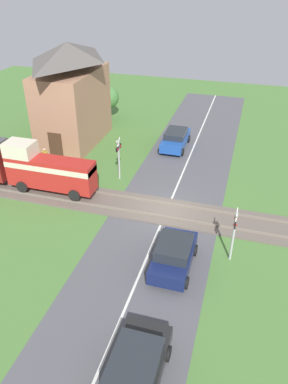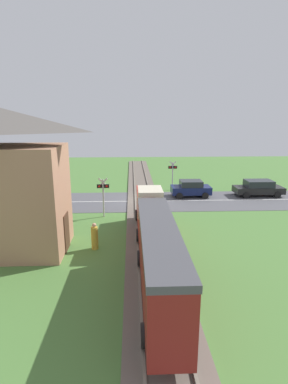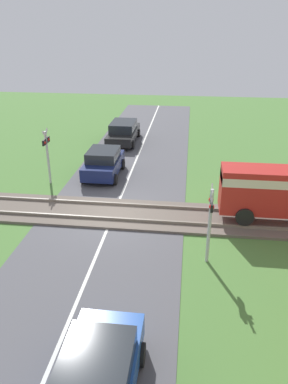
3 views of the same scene
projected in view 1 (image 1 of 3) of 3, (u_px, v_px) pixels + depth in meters
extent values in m
plane|color=#4C7A38|center=(166.00, 212.00, 22.61)|extent=(60.00, 60.00, 0.00)
cube|color=#515156|center=(166.00, 212.00, 22.60)|extent=(48.00, 6.40, 0.02)
cube|color=silver|center=(166.00, 212.00, 22.60)|extent=(48.00, 0.12, 0.00)
cube|color=#665B51|center=(166.00, 211.00, 22.58)|extent=(2.80, 48.00, 0.12)
cube|color=slate|center=(163.00, 216.00, 21.93)|extent=(0.10, 48.00, 0.12)
cube|color=slate|center=(169.00, 203.00, 23.10)|extent=(0.10, 48.00, 0.12)
cube|color=red|center=(51.00, 173.00, 23.58)|extent=(1.35, 5.73, 1.90)
cube|color=beige|center=(50.00, 165.00, 23.30)|extent=(1.37, 5.73, 0.36)
cube|color=beige|center=(20.00, 149.00, 23.31)|extent=(1.35, 1.83, 0.90)
cylinder|color=black|center=(74.00, 196.00, 23.05)|extent=(0.14, 0.76, 0.76)
cylinder|color=black|center=(84.00, 184.00, 24.23)|extent=(0.14, 0.76, 0.76)
cylinder|color=black|center=(22.00, 187.00, 23.93)|extent=(0.14, 0.76, 0.76)
cylinder|color=black|center=(34.00, 176.00, 25.10)|extent=(0.14, 0.76, 0.76)
cube|color=#141E4C|center=(174.00, 257.00, 18.24)|extent=(3.65, 1.75, 0.69)
cube|color=#23282D|center=(174.00, 247.00, 17.91)|extent=(2.01, 1.61, 0.55)
cylinder|color=black|center=(162.00, 244.00, 19.60)|extent=(0.60, 0.18, 0.60)
cylinder|color=black|center=(195.00, 250.00, 19.18)|extent=(0.60, 0.18, 0.60)
cylinder|color=black|center=(150.00, 275.00, 17.66)|extent=(0.60, 0.18, 0.60)
cylinder|color=black|center=(186.00, 283.00, 17.24)|extent=(0.60, 0.18, 0.60)
cube|color=#1E4CA8|center=(176.00, 140.00, 30.12)|extent=(4.06, 1.70, 0.70)
cube|color=#23282D|center=(176.00, 133.00, 29.82)|extent=(2.23, 1.56, 0.46)
cylinder|color=black|center=(182.00, 152.00, 29.03)|extent=(0.60, 0.18, 0.60)
cylinder|color=black|center=(161.00, 150.00, 29.44)|extent=(0.60, 0.18, 0.60)
cylinder|color=black|center=(189.00, 139.00, 31.18)|extent=(0.60, 0.18, 0.60)
cylinder|color=black|center=(169.00, 137.00, 31.59)|extent=(0.60, 0.18, 0.60)
cube|color=black|center=(133.00, 378.00, 12.99)|extent=(4.52, 1.79, 0.59)
cube|color=#23282D|center=(133.00, 368.00, 12.67)|extent=(2.49, 1.65, 0.61)
cylinder|color=black|center=(123.00, 342.00, 14.56)|extent=(0.60, 0.18, 0.60)
cylinder|color=black|center=(168.00, 354.00, 14.13)|extent=(0.60, 0.18, 0.60)
cylinder|color=#B7B7B7|center=(233.00, 237.00, 18.32)|extent=(0.12, 0.12, 2.87)
cube|color=black|center=(236.00, 222.00, 17.83)|extent=(0.90, 0.08, 0.28)
sphere|color=red|center=(235.00, 225.00, 17.61)|extent=(0.18, 0.18, 0.18)
sphere|color=red|center=(236.00, 218.00, 18.05)|extent=(0.18, 0.18, 0.18)
cube|color=silver|center=(236.00, 217.00, 17.69)|extent=(0.72, 0.04, 0.72)
cube|color=silver|center=(236.00, 217.00, 17.69)|extent=(0.72, 0.04, 0.72)
cylinder|color=#B7B7B7|center=(119.00, 160.00, 25.39)|extent=(0.12, 0.12, 2.87)
cube|color=black|center=(118.00, 148.00, 24.91)|extent=(0.90, 0.08, 0.28)
sphere|color=red|center=(120.00, 146.00, 25.13)|extent=(0.18, 0.18, 0.18)
sphere|color=red|center=(117.00, 149.00, 24.69)|extent=(0.18, 0.18, 0.18)
cube|color=silver|center=(118.00, 144.00, 24.76)|extent=(0.72, 0.04, 0.72)
cube|color=silver|center=(118.00, 144.00, 24.76)|extent=(0.72, 0.04, 0.72)
cube|color=#AD7A5B|center=(73.00, 107.00, 30.02)|extent=(6.78, 3.90, 5.86)
pyramid|color=#5B5651|center=(67.00, 52.00, 27.76)|extent=(7.32, 4.22, 1.36)
cube|color=#472D1E|center=(56.00, 146.00, 28.22)|extent=(0.06, 1.10, 2.10)
cylinder|color=gold|center=(46.00, 159.00, 27.17)|extent=(0.38, 0.38, 1.31)
sphere|color=tan|center=(44.00, 150.00, 26.76)|extent=(0.24, 0.24, 0.24)
cylinder|color=brown|center=(108.00, 112.00, 35.91)|extent=(0.28, 0.28, 1.14)
sphere|color=#477F3D|center=(108.00, 97.00, 35.13)|extent=(2.15, 2.15, 2.15)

